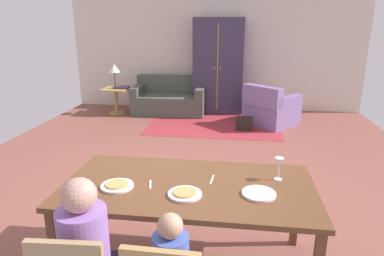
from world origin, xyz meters
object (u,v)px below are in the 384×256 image
object	(u,v)px
plate_near_child	(185,194)
plate_near_woman	(259,194)
armchair	(270,109)
armoire	(218,66)
table_lamp	(114,69)
dining_table	(188,192)
book_upper	(124,87)
book_lower	(124,88)
wine_glass	(279,164)
handbag	(244,124)
plate_near_man	(117,186)
side_table	(116,97)
couch	(170,100)

from	to	relation	value
plate_near_child	plate_near_woman	size ratio (longest dim) A/B	1.00
plate_near_woman	armchair	distance (m)	4.58
plate_near_child	armchair	bearing A→B (deg)	77.61
plate_near_child	armoire	size ratio (longest dim) A/B	0.12
plate_near_child	table_lamp	xyz separation A→B (m)	(-2.37, 5.05, 0.24)
dining_table	book_upper	bearing A→B (deg)	114.01
plate_near_child	book_lower	size ratio (longest dim) A/B	1.14
plate_near_woman	wine_glass	bearing A→B (deg)	59.49
armoire	book_lower	distance (m)	2.16
dining_table	plate_near_child	bearing A→B (deg)	-90.00
plate_near_child	armoire	xyz separation A→B (m)	(-0.10, 5.54, 0.28)
book_upper	handbag	distance (m)	2.86
armchair	handbag	size ratio (longest dim) A/B	3.77
plate_near_child	wine_glass	size ratio (longest dim) A/B	1.34
armchair	armoire	distance (m)	1.63
plate_near_child	book_upper	world-z (taller)	plate_near_child
book_lower	book_upper	world-z (taller)	book_upper
plate_near_woman	dining_table	bearing A→B (deg)	169.39
plate_near_woman	plate_near_man	bearing A→B (deg)	-178.93
book_upper	plate_near_child	bearing A→B (deg)	-66.76
plate_near_woman	book_lower	xyz separation A→B (m)	(-2.69, 4.98, -0.18)
book_lower	book_upper	bearing A→B (deg)	-122.97
wine_glass	dining_table	bearing A→B (deg)	-165.55
plate_near_child	armoire	bearing A→B (deg)	91.06
book_lower	book_upper	size ratio (longest dim) A/B	1.00
armchair	book_upper	world-z (taller)	armchair
side_table	book_lower	distance (m)	0.30
plate_near_woman	armoire	distance (m)	5.51
couch	dining_table	bearing A→B (deg)	-76.98
table_lamp	book_upper	size ratio (longest dim) A/B	2.45
dining_table	wine_glass	size ratio (longest dim) A/B	10.44
plate_near_woman	armoire	size ratio (longest dim) A/B	0.12
plate_near_child	side_table	xyz separation A→B (m)	(-2.37, 5.05, -0.39)
plate_near_child	handbag	distance (m)	4.23
book_upper	book_lower	bearing A→B (deg)	57.03
table_lamp	plate_near_child	bearing A→B (deg)	-64.90
plate_near_child	handbag	size ratio (longest dim) A/B	0.78
dining_table	couch	xyz separation A→B (m)	(-1.19, 5.13, -0.39)
plate_near_man	plate_near_woman	world-z (taller)	same
table_lamp	book_lower	xyz separation A→B (m)	(0.21, 0.01, -0.41)
plate_near_child	book_lower	distance (m)	5.50
book_lower	wine_glass	bearing A→B (deg)	-58.69
handbag	plate_near_woman	bearing A→B (deg)	-89.50
plate_near_child	book_upper	distance (m)	5.49
dining_table	plate_near_man	size ratio (longest dim) A/B	7.76
plate_near_woman	armchair	size ratio (longest dim) A/B	0.21
book_lower	table_lamp	bearing A→B (deg)	-177.08
couch	armchair	bearing A→B (deg)	-17.63
couch	armchair	world-z (taller)	same
table_lamp	book_upper	xyz separation A→B (m)	(0.20, -0.00, -0.39)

